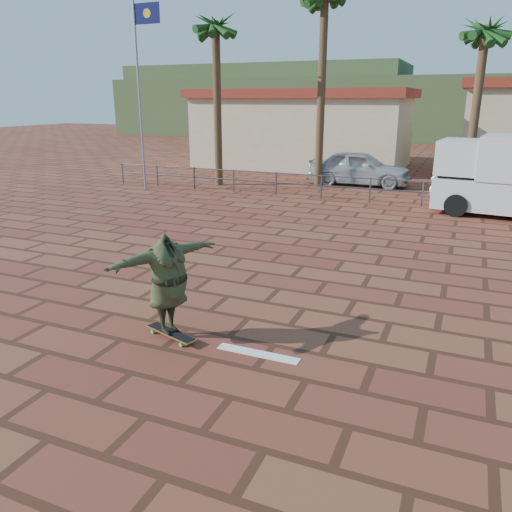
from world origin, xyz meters
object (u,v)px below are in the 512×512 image
Objects in this scene: longboard at (171,333)px; car_white at (496,187)px; skateboarder at (168,284)px; car_silver at (359,168)px.

longboard is 0.25× the size of car_white.
longboard is at bearing 169.80° from car_white.
skateboarder is at bearing 169.80° from car_white.
car_silver reaches higher than car_white.
skateboarder is 0.48× the size of car_white.
car_silver is (-0.37, 17.26, 0.73)m from longboard.
car_white is (5.48, 14.26, 0.66)m from longboard.
longboard is 0.51× the size of skateboarder.
car_silver is 6.58m from car_white.
car_silver reaches higher than longboard.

